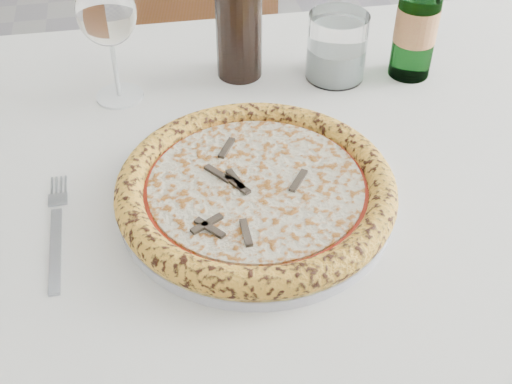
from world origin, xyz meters
TOP-DOWN VIEW (x-y plane):
  - dining_table at (-0.20, -0.06)m, footprint 1.35×0.82m
  - chair_far at (-0.17, 0.66)m, footprint 0.44×0.44m
  - plate at (-0.20, -0.16)m, footprint 0.32×0.32m
  - pizza at (-0.20, -0.16)m, footprint 0.33×0.33m
  - fork at (-0.43, -0.17)m, footprint 0.02×0.19m
  - wine_glass at (-0.35, 0.11)m, footprint 0.08×0.08m
  - tumbler at (-0.02, 0.10)m, footprint 0.09×0.09m
  - beer_bottle at (0.09, 0.09)m, footprint 0.06×0.06m
  - wine_bottle at (-0.16, 0.14)m, footprint 0.07×0.07m

SIDE VIEW (x-z plane):
  - chair_far at x=-0.17m, z-range 0.07..1.00m
  - dining_table at x=-0.20m, z-range 0.28..1.04m
  - fork at x=-0.43m, z-range 0.76..0.76m
  - plate at x=-0.20m, z-range 0.76..0.77m
  - pizza at x=-0.20m, z-range 0.77..0.80m
  - tumbler at x=-0.02m, z-range 0.75..0.85m
  - beer_bottle at x=0.09m, z-range 0.73..0.98m
  - wine_bottle at x=-0.16m, z-range 0.74..1.02m
  - wine_glass at x=-0.35m, z-range 0.80..0.98m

